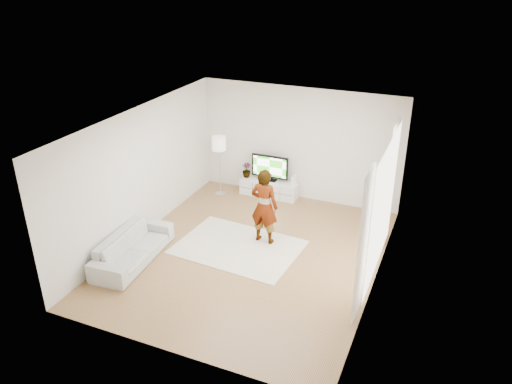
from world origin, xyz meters
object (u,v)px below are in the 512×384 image
at_px(sofa, 133,247).
at_px(floor_lamp, 219,146).
at_px(rug, 238,247).
at_px(player, 264,206).
at_px(media_console, 269,188).
at_px(television, 270,167).

bearing_deg(sofa, floor_lamp, -7.54).
xyz_separation_m(rug, player, (0.40, 0.44, 0.83)).
height_order(media_console, rug, media_console).
height_order(media_console, player, player).
bearing_deg(player, floor_lamp, -39.45).
bearing_deg(floor_lamp, television, 19.62).
distance_m(media_console, television, 0.57).
bearing_deg(player, sofa, 41.66).
height_order(rug, player, player).
xyz_separation_m(media_console, player, (0.73, -2.14, 0.63)).
height_order(television, floor_lamp, floor_lamp).
xyz_separation_m(media_console, television, (0.00, 0.03, 0.57)).
xyz_separation_m(television, player, (0.73, -2.17, 0.06)).
bearing_deg(sofa, media_console, -23.99).
relative_size(media_console, rug, 0.59).
bearing_deg(floor_lamp, player, -42.38).
xyz_separation_m(player, floor_lamp, (-1.91, 1.74, 0.47)).
distance_m(rug, floor_lamp, 2.96).
relative_size(sofa, floor_lamp, 1.31).
xyz_separation_m(sofa, floor_lamp, (0.21, 3.44, 1.01)).
bearing_deg(rug, television, 97.10).
distance_m(sofa, floor_lamp, 3.60).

